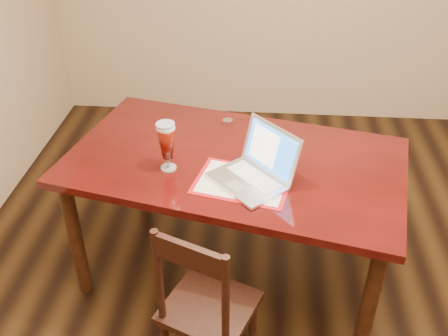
{
  "coord_description": "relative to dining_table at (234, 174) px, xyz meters",
  "views": [
    {
      "loc": [
        -0.39,
        -1.85,
        2.29
      ],
      "look_at": [
        -0.56,
        0.24,
        0.87
      ],
      "focal_mm": 40.0,
      "sensor_mm": 36.0,
      "label": 1
    }
  ],
  "objects": [
    {
      "name": "ground",
      "position": [
        0.52,
        -0.38,
        -0.74
      ],
      "size": [
        5.0,
        5.0,
        0.0
      ],
      "primitive_type": "plane",
      "color": "black",
      "rests_on": "ground"
    },
    {
      "name": "dining_chair",
      "position": [
        -0.08,
        -0.68,
        -0.29
      ],
      "size": [
        0.52,
        0.51,
        0.95
      ],
      "rotation": [
        0.0,
        0.0,
        -0.39
      ],
      "color": "black",
      "rests_on": "ground"
    },
    {
      "name": "dining_table",
      "position": [
        0.0,
        0.0,
        0.0
      ],
      "size": [
        1.95,
        1.37,
        1.1
      ],
      "rotation": [
        0.0,
        0.0,
        -0.23
      ],
      "color": "#460909",
      "rests_on": "ground"
    },
    {
      "name": "room_shell",
      "position": [
        0.52,
        -0.38,
        1.02
      ],
      "size": [
        4.51,
        5.01,
        2.71
      ],
      "color": "tan",
      "rests_on": "ground"
    }
  ]
}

